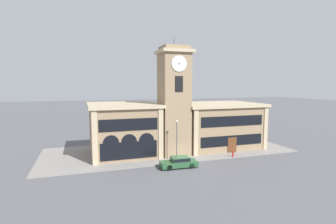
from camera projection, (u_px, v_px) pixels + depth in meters
The scene contains 8 objects.
ground_plane at pixel (185, 163), 35.71m from camera, with size 300.00×300.00×0.00m, color #56565B.
sidewalk_kerb at pixel (168, 150), 42.44m from camera, with size 38.73×14.27×0.15m.
clock_tower at pixel (174, 101), 39.08m from camera, with size 4.79×4.79×17.46m.
town_hall_left_wing at pixel (123, 129), 39.95m from camera, with size 10.37×10.53×7.81m.
town_hall_right_wing at pixel (217, 125), 45.01m from camera, with size 13.72×10.53×7.51m.
parked_car_near at pixel (179, 162), 33.74m from camera, with size 4.86×2.04×1.41m.
street_lamp at pixel (177, 134), 35.73m from camera, with size 0.36×0.36×5.70m.
fire_hydrant at pixel (233, 154), 38.30m from camera, with size 0.22×0.22×0.87m.
Camera 1 is at (-13.17, -32.27, 10.70)m, focal length 28.00 mm.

